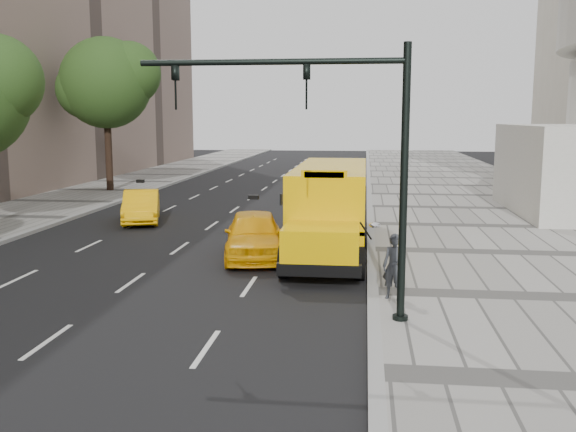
# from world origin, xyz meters

# --- Properties ---
(ground) EXTENTS (140.00, 140.00, 0.00)m
(ground) POSITION_xyz_m (0.00, 0.00, 0.00)
(ground) COLOR black
(ground) RESTS_ON ground
(sidewalk_museum) EXTENTS (12.00, 140.00, 0.15)m
(sidewalk_museum) POSITION_xyz_m (12.00, 0.00, 0.07)
(sidewalk_museum) COLOR gray
(sidewalk_museum) RESTS_ON ground
(curb_museum) EXTENTS (0.30, 140.00, 0.15)m
(curb_museum) POSITION_xyz_m (6.00, 0.00, 0.07)
(curb_museum) COLOR gray
(curb_museum) RESTS_ON ground
(curb_far) EXTENTS (0.30, 140.00, 0.15)m
(curb_far) POSITION_xyz_m (-8.00, 0.00, 0.07)
(curb_far) COLOR gray
(curb_far) RESTS_ON ground
(tree_c) EXTENTS (6.39, 5.68, 9.73)m
(tree_c) POSITION_xyz_m (-10.39, 16.74, 6.94)
(tree_c) COLOR black
(tree_c) RESTS_ON ground
(school_bus) EXTENTS (2.96, 11.56, 3.19)m
(school_bus) POSITION_xyz_m (4.50, 1.01, 1.76)
(school_bus) COLOR #F1B600
(school_bus) RESTS_ON ground
(taxi_near) EXTENTS (2.71, 5.03, 1.63)m
(taxi_near) POSITION_xyz_m (2.00, -1.30, 0.81)
(taxi_near) COLOR #FFB207
(taxi_near) RESTS_ON ground
(taxi_far) EXTENTS (2.78, 4.69, 1.46)m
(taxi_far) POSITION_xyz_m (-4.44, 5.58, 0.73)
(taxi_far) COLOR #FFB207
(taxi_far) RESTS_ON ground
(pedestrian) EXTENTS (0.71, 0.58, 1.69)m
(pedestrian) POSITION_xyz_m (6.52, -6.30, 1.00)
(pedestrian) COLOR #2F3237
(pedestrian) RESTS_ON sidewalk_museum
(traffic_signal) EXTENTS (6.18, 0.36, 6.40)m
(traffic_signal) POSITION_xyz_m (5.19, -8.01, 4.09)
(traffic_signal) COLOR black
(traffic_signal) RESTS_ON ground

